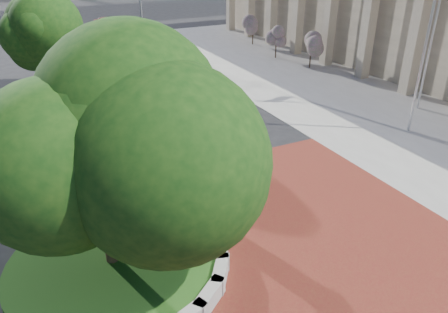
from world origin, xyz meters
TOP-DOWN VIEW (x-y plane):
  - ground at (0.00, 0.00)m, footprint 200.00×200.00m
  - plaza at (0.00, -1.00)m, footprint 12.00×12.00m
  - sidewalk at (16.00, 10.00)m, footprint 20.00×50.00m
  - planter_wall at (-2.71, -0.00)m, footprint 2.96×6.77m
  - grass_bed at (-5.00, 0.00)m, footprint 6.10×6.10m
  - tree_planter at (-5.00, 0.00)m, footprint 5.20×5.20m
  - tree_street at (-4.00, 18.00)m, footprint 4.40×4.40m
  - post_clock at (-1.35, 0.21)m, footprint 1.27×1.27m
  - parked_car at (3.71, 36.90)m, footprint 2.90×4.72m
  - flagpole_a at (11.00, 3.63)m, footprint 1.72×0.24m
  - flagpole_b at (14.07, 5.79)m, footprint 1.60×0.40m
  - shrub_near at (13.78, 15.70)m, footprint 1.20×1.20m
  - shrub_mid at (13.13, 19.44)m, footprint 1.20×1.20m
  - shrub_far at (13.97, 24.66)m, footprint 1.20×1.20m

SIDE VIEW (x-z plane):
  - ground at x=0.00m, z-range 0.00..0.00m
  - plaza at x=0.00m, z-range 0.00..0.04m
  - sidewalk at x=16.00m, z-range 0.00..0.04m
  - grass_bed at x=-5.00m, z-range 0.00..0.40m
  - planter_wall at x=-2.71m, z-range 0.00..0.54m
  - parked_car at x=3.71m, z-range 0.00..1.50m
  - shrub_near at x=13.78m, z-range 0.49..2.69m
  - shrub_mid at x=13.13m, z-range 0.49..2.69m
  - shrub_far at x=13.97m, z-range 0.49..2.69m
  - post_clock at x=-1.35m, z-range 0.26..5.50m
  - tree_street at x=-4.00m, z-range 0.52..5.96m
  - tree_planter at x=-5.00m, z-range 0.56..6.89m
  - flagpole_b at x=14.07m, z-range 0.13..10.51m
  - flagpole_a at x=11.00m, z-range 0.14..11.17m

